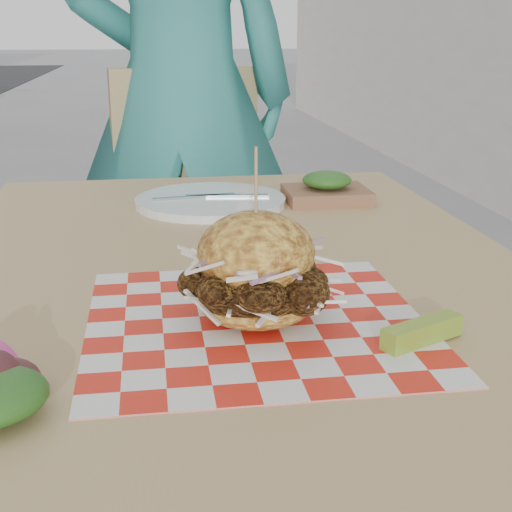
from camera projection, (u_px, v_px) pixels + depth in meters
The scene contains 8 objects.
diner at pixel (180, 94), 1.97m from camera, with size 0.64×0.42×1.76m, color teal.
patio_table at pixel (234, 318), 0.98m from camera, with size 0.80×1.20×0.75m.
patio_chair at pixel (184, 215), 2.01m from camera, with size 0.49×0.49×0.95m.
paper_liner at pixel (256, 321), 0.77m from camera, with size 0.36×0.36×0.00m, color red.
sandwich at pixel (256, 275), 0.75m from camera, with size 0.17×0.17×0.19m.
pickle_spear at pixel (422, 332), 0.71m from camera, with size 0.10×0.02×0.02m, color #8BAD32.
place_setting at pixel (211, 201), 1.28m from camera, with size 0.27×0.27×0.02m.
kraft_tray at pixel (327, 189), 1.30m from camera, with size 0.15×0.12×0.06m.
Camera 1 is at (-0.04, -0.89, 1.05)m, focal length 50.00 mm.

